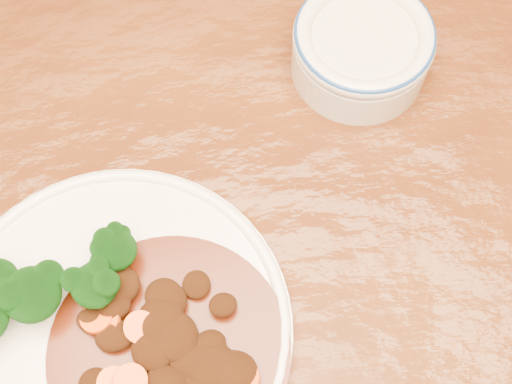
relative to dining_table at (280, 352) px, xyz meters
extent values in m
cube|color=#5A2E0F|center=(0.00, 0.00, 0.06)|extent=(1.55, 0.99, 0.04)
cylinder|color=white|center=(-0.14, 0.03, 0.09)|extent=(0.30, 0.30, 0.01)
torus|color=white|center=(-0.14, 0.03, 0.09)|extent=(0.30, 0.30, 0.01)
cylinder|color=#76994F|center=(-0.22, 0.08, 0.10)|extent=(0.01, 0.01, 0.02)
cylinder|color=#76994F|center=(-0.15, 0.06, 0.10)|extent=(0.01, 0.01, 0.02)
ellipsoid|color=black|center=(-0.15, 0.06, 0.12)|extent=(0.04, 0.04, 0.03)
cylinder|color=#76994F|center=(-0.19, 0.06, 0.10)|extent=(0.01, 0.01, 0.02)
ellipsoid|color=black|center=(-0.19, 0.06, 0.13)|extent=(0.05, 0.05, 0.04)
cylinder|color=#76994F|center=(-0.12, 0.09, 0.10)|extent=(0.01, 0.01, 0.02)
ellipsoid|color=black|center=(-0.12, 0.09, 0.12)|extent=(0.04, 0.04, 0.03)
cylinder|color=#491407|center=(-0.10, 0.00, 0.10)|extent=(0.20, 0.20, 0.00)
ellipsoid|color=black|center=(-0.09, 0.04, 0.11)|extent=(0.03, 0.03, 0.02)
ellipsoid|color=black|center=(-0.16, -0.01, 0.10)|extent=(0.03, 0.03, 0.01)
ellipsoid|color=black|center=(-0.09, 0.01, 0.11)|extent=(0.04, 0.04, 0.02)
ellipsoid|color=black|center=(-0.06, 0.05, 0.10)|extent=(0.02, 0.03, 0.01)
ellipsoid|color=black|center=(-0.05, 0.03, 0.11)|extent=(0.02, 0.02, 0.01)
ellipsoid|color=black|center=(-0.10, 0.02, 0.11)|extent=(0.04, 0.04, 0.02)
ellipsoid|color=black|center=(-0.08, -0.01, 0.11)|extent=(0.03, 0.03, 0.02)
ellipsoid|color=black|center=(-0.06, -0.02, 0.11)|extent=(0.04, 0.04, 0.02)
ellipsoid|color=black|center=(-0.11, 0.00, 0.11)|extent=(0.04, 0.04, 0.02)
ellipsoid|color=black|center=(-0.15, 0.04, 0.11)|extent=(0.03, 0.02, 0.01)
ellipsoid|color=black|center=(-0.13, 0.06, 0.11)|extent=(0.04, 0.04, 0.02)
ellipsoid|color=black|center=(-0.13, 0.05, 0.11)|extent=(0.03, 0.03, 0.01)
ellipsoid|color=black|center=(-0.05, -0.03, 0.11)|extent=(0.04, 0.04, 0.02)
ellipsoid|color=black|center=(-0.09, 0.05, 0.11)|extent=(0.03, 0.03, 0.02)
ellipsoid|color=black|center=(-0.06, 0.00, 0.11)|extent=(0.03, 0.02, 0.01)
ellipsoid|color=black|center=(-0.14, 0.02, 0.11)|extent=(0.03, 0.03, 0.02)
cylinder|color=#E84B0C|center=(-0.11, 0.02, 0.11)|extent=(0.03, 0.03, 0.01)
cylinder|color=#E84B0C|center=(-0.15, 0.04, 0.11)|extent=(0.03, 0.03, 0.01)
cylinder|color=#E84B0C|center=(-0.07, -0.02, 0.11)|extent=(0.04, 0.04, 0.01)
cylinder|color=#E84B0C|center=(-0.14, 0.04, 0.11)|extent=(0.04, 0.04, 0.02)
cylinder|color=#E84B0C|center=(-0.14, -0.02, 0.11)|extent=(0.04, 0.04, 0.01)
cylinder|color=#E84B0C|center=(-0.04, -0.03, 0.11)|extent=(0.03, 0.03, 0.02)
cylinder|color=#E84B0C|center=(-0.13, -0.02, 0.12)|extent=(0.03, 0.03, 0.01)
cylinder|color=beige|center=(0.13, 0.25, 0.10)|extent=(0.13, 0.13, 0.04)
cylinder|color=beige|center=(0.13, 0.25, 0.13)|extent=(0.10, 0.10, 0.01)
torus|color=beige|center=(0.13, 0.25, 0.13)|extent=(0.14, 0.14, 0.02)
torus|color=navy|center=(0.13, 0.25, 0.14)|extent=(0.13, 0.13, 0.01)
camera|label=1|loc=(-0.05, -0.13, 0.68)|focal=50.00mm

